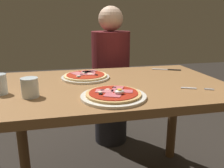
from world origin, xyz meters
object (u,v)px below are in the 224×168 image
at_px(knife, 168,70).
at_px(diner_person, 111,81).
at_px(water_glass_near, 0,85).
at_px(water_glass_far, 30,89).
at_px(pizza_across_left, 86,76).
at_px(dining_table, 113,103).
at_px(fork, 195,88).
at_px(pizza_foreground, 114,95).

xyz_separation_m(knife, diner_person, (-0.31, 0.46, -0.18)).
xyz_separation_m(water_glass_near, water_glass_far, (0.14, -0.07, -0.00)).
xyz_separation_m(water_glass_far, diner_person, (0.55, 0.85, -0.22)).
bearing_deg(pizza_across_left, dining_table, -47.74).
relative_size(fork, knife, 0.81).
xyz_separation_m(dining_table, water_glass_near, (-0.55, -0.07, 0.16)).
relative_size(pizza_foreground, pizza_across_left, 1.04).
bearing_deg(dining_table, water_glass_far, -160.71).
distance_m(pizza_across_left, water_glass_far, 0.40).
bearing_deg(fork, water_glass_near, 172.39).
relative_size(dining_table, water_glass_far, 14.05).
bearing_deg(pizza_across_left, pizza_foreground, -77.67).
relative_size(dining_table, knife, 6.70).
bearing_deg(knife, water_glass_far, -155.26).
bearing_deg(diner_person, fork, 104.56).
bearing_deg(knife, pizza_across_left, -169.36).
xyz_separation_m(pizza_foreground, diner_person, (0.19, 0.94, -0.19)).
distance_m(water_glass_far, fork, 0.79).
distance_m(pizza_foreground, water_glass_far, 0.37).
xyz_separation_m(water_glass_far, fork, (0.79, -0.05, -0.04)).
bearing_deg(diner_person, pizza_foreground, 78.47).
relative_size(pizza_foreground, knife, 1.59).
distance_m(water_glass_near, fork, 0.94).
relative_size(dining_table, fork, 8.25).
xyz_separation_m(water_glass_far, knife, (0.86, 0.40, -0.03)).
bearing_deg(water_glass_far, pizza_foreground, -14.13).
distance_m(water_glass_near, diner_person, 1.07).
relative_size(water_glass_near, diner_person, 0.08).
height_order(water_glass_far, knife, water_glass_far).
height_order(fork, knife, knife).
bearing_deg(dining_table, water_glass_near, -172.89).
xyz_separation_m(pizza_foreground, pizza_across_left, (-0.08, 0.38, 0.00)).
bearing_deg(pizza_across_left, diner_person, 64.03).
distance_m(pizza_across_left, water_glass_near, 0.47).
relative_size(pizza_across_left, water_glass_far, 3.21).
xyz_separation_m(dining_table, pizza_foreground, (-0.05, -0.23, 0.13)).
height_order(knife, diner_person, diner_person).
distance_m(water_glass_near, knife, 1.05).
relative_size(dining_table, diner_person, 1.05).
height_order(pizza_foreground, water_glass_near, water_glass_near).
bearing_deg(water_glass_far, fork, -3.58).
bearing_deg(water_glass_near, knife, 17.81).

